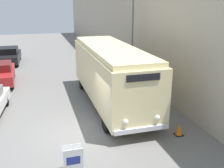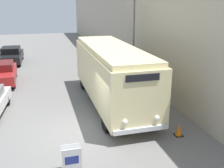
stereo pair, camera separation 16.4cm
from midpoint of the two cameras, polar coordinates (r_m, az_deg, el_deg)
The scene contains 8 objects.
ground_plane at distance 12.17m, azimuth -6.80°, elevation -10.58°, with size 80.00×80.00×0.00m, color slate.
building_wall_right at distance 21.94m, azimuth 4.03°, elevation 13.37°, with size 0.30×60.00×8.25m.
vintage_bus at distance 14.77m, azimuth 0.18°, elevation 2.61°, with size 2.56×9.40×3.37m.
sign_board at distance 9.52m, azimuth -8.30°, elevation -16.00°, with size 0.68×0.37×1.00m.
streetlamp at distance 17.98m, azimuth 5.04°, elevation 12.05°, with size 0.36×0.36×6.14m.
parked_car_mid at distance 20.54m, azimuth -22.58°, elevation 2.24°, with size 2.00×4.55×1.52m.
parked_car_far at distance 27.06m, azimuth -20.91°, elevation 5.87°, with size 2.03×4.69×1.53m.
traffic_cone at distance 12.16m, azimuth 14.72°, elevation -9.60°, with size 0.36×0.36×0.58m.
Camera 2 is at (-1.39, -10.67, 5.72)m, focal length 42.00 mm.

